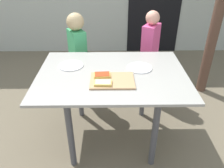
{
  "coord_description": "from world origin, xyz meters",
  "views": [
    {
      "loc": [
        -0.02,
        -1.73,
        1.67
      ],
      "look_at": [
        -0.0,
        0.0,
        0.62
      ],
      "focal_mm": 36.25,
      "sensor_mm": 36.0,
      "label": 1
    }
  ],
  "objects": [
    {
      "name": "child_right",
      "position": [
        0.46,
        0.77,
        0.61
      ],
      "size": [
        0.24,
        0.28,
        1.09
      ],
      "color": "#3B2250",
      "rests_on": "ground"
    },
    {
      "name": "cutting_board",
      "position": [
        -0.0,
        -0.14,
        0.74
      ],
      "size": [
        0.36,
        0.26,
        0.02
      ],
      "primitive_type": "cube",
      "color": "tan",
      "rests_on": "dining_table"
    },
    {
      "name": "plate_white_left",
      "position": [
        -0.38,
        0.14,
        0.74
      ],
      "size": [
        0.23,
        0.23,
        0.01
      ],
      "primitive_type": "cylinder",
      "color": "white",
      "rests_on": "dining_table"
    },
    {
      "name": "child_left",
      "position": [
        -0.39,
        0.7,
        0.64
      ],
      "size": [
        0.24,
        0.28,
        1.08
      ],
      "color": "#3D4D64",
      "rests_on": "ground"
    },
    {
      "name": "pizza_slice_far_left",
      "position": [
        -0.08,
        -0.08,
        0.76
      ],
      "size": [
        0.14,
        0.1,
        0.02
      ],
      "color": "gold",
      "rests_on": "cutting_board"
    },
    {
      "name": "pizza_slice_near_left",
      "position": [
        -0.07,
        -0.2,
        0.76
      ],
      "size": [
        0.14,
        0.1,
        0.02
      ],
      "color": "gold",
      "rests_on": "cutting_board"
    },
    {
      "name": "plate_white_right",
      "position": [
        0.25,
        0.09,
        0.74
      ],
      "size": [
        0.23,
        0.23,
        0.01
      ],
      "primitive_type": "cylinder",
      "color": "white",
      "rests_on": "dining_table"
    },
    {
      "name": "dining_table",
      "position": [
        0.0,
        0.0,
        0.64
      ],
      "size": [
        1.29,
        0.93,
        0.73
      ],
      "color": "#A29F99",
      "rests_on": "ground"
    },
    {
      "name": "ground_plane",
      "position": [
        0.0,
        0.0,
        0.0
      ],
      "size": [
        16.0,
        16.0,
        0.0
      ],
      "primitive_type": "plane",
      "color": "#685D4A"
    }
  ]
}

